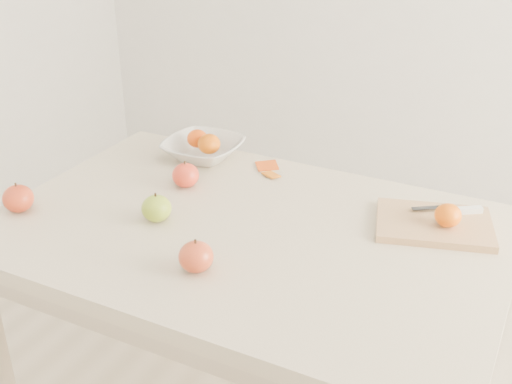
% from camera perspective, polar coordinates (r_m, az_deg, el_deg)
% --- Properties ---
extents(table, '(1.20, 0.80, 0.75)m').
position_cam_1_polar(table, '(1.58, -0.83, -6.22)').
color(table, beige).
rests_on(table, ground).
extents(cutting_board, '(0.31, 0.26, 0.02)m').
position_cam_1_polar(cutting_board, '(1.58, 15.54, -2.77)').
color(cutting_board, tan).
rests_on(cutting_board, table).
extents(board_tangerine, '(0.06, 0.06, 0.05)m').
position_cam_1_polar(board_tangerine, '(1.55, 16.70, -1.99)').
color(board_tangerine, '#E85C08').
rests_on(board_tangerine, cutting_board).
extents(fruit_bowl, '(0.22, 0.22, 0.05)m').
position_cam_1_polar(fruit_bowl, '(1.89, -4.72, 3.81)').
color(fruit_bowl, silver).
rests_on(fruit_bowl, table).
extents(bowl_tangerine_near, '(0.06, 0.06, 0.05)m').
position_cam_1_polar(bowl_tangerine_near, '(1.90, -5.24, 4.77)').
color(bowl_tangerine_near, '#D93F07').
rests_on(bowl_tangerine_near, fruit_bowl).
extents(bowl_tangerine_far, '(0.07, 0.07, 0.06)m').
position_cam_1_polar(bowl_tangerine_far, '(1.85, -4.20, 4.29)').
color(bowl_tangerine_far, '#D25D07').
rests_on(bowl_tangerine_far, fruit_bowl).
extents(orange_peel_a, '(0.07, 0.07, 0.01)m').
position_cam_1_polar(orange_peel_a, '(1.83, 0.98, 2.23)').
color(orange_peel_a, '#C4430D').
rests_on(orange_peel_a, table).
extents(orange_peel_b, '(0.06, 0.05, 0.01)m').
position_cam_1_polar(orange_peel_b, '(1.78, 1.36, 1.48)').
color(orange_peel_b, '#C45F0D').
rests_on(orange_peel_b, table).
extents(paring_knife, '(0.16, 0.09, 0.01)m').
position_cam_1_polar(paring_knife, '(1.62, 17.75, -1.52)').
color(paring_knife, white).
rests_on(paring_knife, cutting_board).
extents(apple_green, '(0.07, 0.07, 0.07)m').
position_cam_1_polar(apple_green, '(1.56, -8.84, -1.44)').
color(apple_green, olive).
rests_on(apple_green, table).
extents(apple_red_d, '(0.08, 0.08, 0.07)m').
position_cam_1_polar(apple_red_d, '(1.69, -20.39, -0.54)').
color(apple_red_d, maroon).
rests_on(apple_red_d, table).
extents(apple_red_a, '(0.07, 0.07, 0.07)m').
position_cam_1_polar(apple_red_a, '(1.72, -6.28, 1.49)').
color(apple_red_a, maroon).
rests_on(apple_red_a, table).
extents(apple_red_c, '(0.07, 0.07, 0.07)m').
position_cam_1_polar(apple_red_c, '(1.36, -5.35, -5.75)').
color(apple_red_c, maroon).
rests_on(apple_red_c, table).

